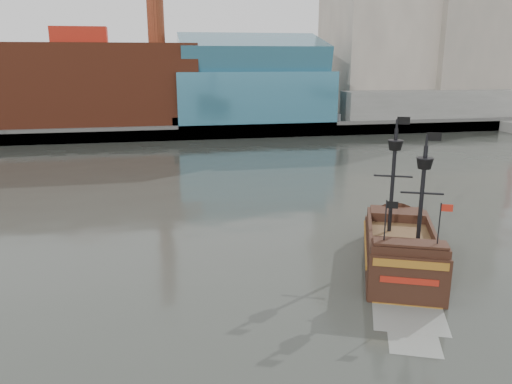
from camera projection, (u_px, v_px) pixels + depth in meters
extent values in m
plane|color=#2D302A|center=(301.00, 290.00, 32.29)|extent=(400.00, 400.00, 0.00)
cube|color=slate|center=(194.00, 116.00, 119.16)|extent=(220.00, 60.00, 2.00)
cube|color=#4C4C49|center=(206.00, 132.00, 91.14)|extent=(220.00, 1.00, 2.60)
cube|color=maroon|center=(83.00, 85.00, 93.91)|extent=(42.00, 18.00, 15.00)
cube|color=#316B84|center=(252.00, 97.00, 98.62)|extent=(30.00, 16.00, 10.00)
cube|color=#B5A796|center=(378.00, 8.00, 108.96)|extent=(20.00, 22.00, 46.00)
cube|color=gray|center=(461.00, 27.00, 109.57)|extent=(18.00, 18.00, 38.00)
cube|color=#B5A796|center=(387.00, 2.00, 126.14)|extent=(24.00, 20.00, 52.00)
cube|color=slate|center=(437.00, 105.00, 102.42)|extent=(40.00, 6.00, 6.00)
cube|color=#316B84|center=(252.00, 55.00, 96.53)|extent=(28.00, 14.94, 8.78)
cube|color=slate|center=(512.00, 103.00, 123.55)|extent=(4.00, 4.00, 3.00)
cube|color=black|center=(400.00, 259.00, 35.78)|extent=(8.92, 12.62, 2.52)
cube|color=#48301A|center=(401.00, 240.00, 35.41)|extent=(8.03, 11.36, 0.29)
cube|color=black|center=(397.00, 216.00, 39.74)|extent=(4.70, 3.72, 0.97)
cube|color=black|center=(409.00, 258.00, 30.44)|extent=(4.86, 3.19, 1.75)
cube|color=black|center=(408.00, 287.00, 30.00)|extent=(4.49, 2.03, 3.88)
cube|color=#905D1B|center=(411.00, 264.00, 29.47)|extent=(4.07, 1.73, 0.49)
cube|color=maroon|center=(409.00, 281.00, 29.75)|extent=(3.17, 1.36, 0.39)
cylinder|color=black|center=(393.00, 181.00, 35.91)|extent=(0.35, 0.35, 7.57)
cylinder|color=black|center=(422.00, 198.00, 32.64)|extent=(0.35, 0.35, 6.99)
cone|color=black|center=(395.00, 145.00, 35.22)|extent=(1.39, 1.39, 0.68)
cone|color=black|center=(425.00, 163.00, 32.03)|extent=(1.39, 1.39, 0.68)
cube|color=black|center=(404.00, 121.00, 34.68)|extent=(0.82, 0.36, 0.53)
cube|color=black|center=(434.00, 137.00, 31.49)|extent=(0.82, 0.36, 0.53)
cube|color=gray|center=(409.00, 318.00, 28.76)|extent=(5.15, 4.80, 0.02)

